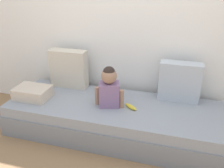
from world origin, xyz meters
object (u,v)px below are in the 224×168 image
Objects in this scene: throw_pillow_right at (179,82)px; banana at (131,107)px; throw_pillow_left at (69,69)px; toddler at (109,87)px; couch at (114,119)px; folded_blanket at (33,93)px.

banana is (-0.48, -0.35, -0.20)m from throw_pillow_right.
toddler is at bearing -28.78° from throw_pillow_left.
throw_pillow_left is at bearing 151.22° from toddler.
throw_pillow_right reaches higher than couch.
banana is at bearing -144.28° from throw_pillow_right.
throw_pillow_right is (1.36, 0.00, -0.02)m from throw_pillow_left.
folded_blanket reaches higher than couch.
toddler is 0.93m from folded_blanket.
throw_pillow_left reaches higher than folded_blanket.
banana is (0.88, -0.35, -0.22)m from throw_pillow_left.
throw_pillow_left is 1.05× the size of toddler.
throw_pillow_left is at bearing 56.36° from folded_blanket.
throw_pillow_left is 1.06× the size of throw_pillow_right.
couch is 0.86m from throw_pillow_right.
toddler is (-0.05, -0.04, 0.42)m from couch.
throw_pillow_right is 0.81m from toddler.
throw_pillow_right is 1.70m from folded_blanket.
folded_blanket is at bearing -165.73° from throw_pillow_right.
couch is at bearing -24.73° from throw_pillow_left.
toddler reaches higher than throw_pillow_right.
throw_pillow_right is at bearing 25.70° from toddler.
throw_pillow_right is at bearing 35.72° from banana.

